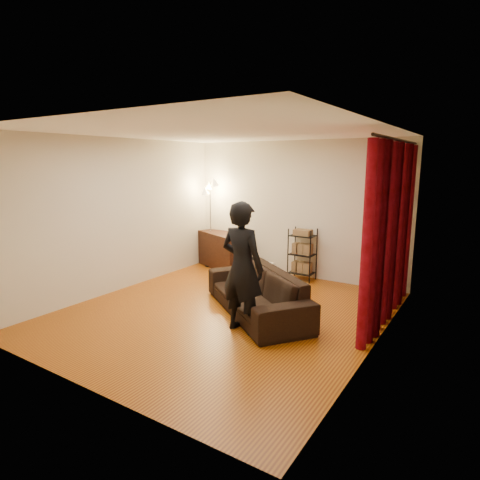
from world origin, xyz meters
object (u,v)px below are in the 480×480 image
Objects in this scene: sofa at (256,292)px; storage_boxes at (264,269)px; person at (242,267)px; wire_shelf at (302,254)px; floor_lamp at (211,224)px; media_cabinet at (223,251)px.

storage_boxes is at bearing 153.21° from sofa.
person is 1.75× the size of wire_shelf.
wire_shelf is at bearing 9.64° from storage_boxes.
person is at bearing -46.39° from floor_lamp.
media_cabinet is at bearing -45.78° from person.
storage_boxes is at bearing -62.30° from person.
person is 3.40m from media_cabinet.
floor_lamp reaches higher than sofa.
person is 2.88m from storage_boxes.
media_cabinet reaches higher than storage_boxes.
wire_shelf is (-0.14, 2.01, 0.18)m from sofa.
person is (0.17, -0.67, 0.56)m from sofa.
storage_boxes is at bearing -0.88° from floor_lamp.
floor_lamp is (-0.32, -0.01, 0.55)m from media_cabinet.
floor_lamp reaches higher than media_cabinet.
media_cabinet is (-2.14, 2.59, -0.51)m from person.
person reaches higher than wire_shelf.
media_cabinet reaches higher than sofa.
media_cabinet is at bearing 173.01° from sofa.
wire_shelf is 2.19m from floor_lamp.
person is at bearing -38.73° from sofa.
sofa is 1.21× the size of floor_lamp.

